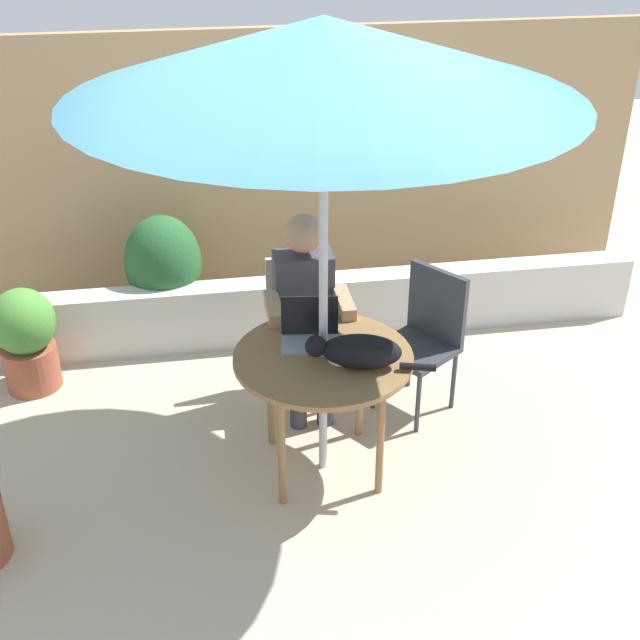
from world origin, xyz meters
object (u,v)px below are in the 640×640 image
patio_umbrella (324,58)px  chair_empty (426,331)px  cat (356,351)px  patio_table (323,366)px  laptop (310,329)px  potted_plant_corner (164,271)px  person_seated (305,305)px  potted_plant_by_chair (26,337)px  chair_occupied (302,318)px

patio_umbrella → chair_empty: bearing=36.0°
cat → patio_table: bearing=139.2°
laptop → potted_plant_corner: bearing=117.8°
patio_table → cat: size_ratio=1.46×
patio_table → person_seated: person_seated is taller
chair_empty → potted_plant_by_chair: 2.45m
chair_occupied → potted_plant_by_chair: 1.71m
chair_empty → laptop: size_ratio=2.63×
patio_umbrella → potted_plant_by_chair: 2.72m
patio_umbrella → laptop: bearing=104.3°
patio_umbrella → laptop: 1.43m
patio_umbrella → potted_plant_by_chair: patio_umbrella is taller
patio_umbrella → potted_plant_by_chair: bearing=147.1°
laptop → cat: bearing=-57.3°
patio_table → potted_plant_corner: potted_plant_corner is taller
person_seated → chair_occupied: bearing=90.0°
cat → laptop: bearing=122.7°
laptop → patio_table: bearing=-75.7°
person_seated → laptop: size_ratio=3.66×
potted_plant_corner → potted_plant_by_chair: bearing=-146.5°
person_seated → laptop: bearing=-95.4°
patio_umbrella → cat: 1.41m
person_seated → cat: (0.15, -0.75, 0.13)m
potted_plant_by_chair → potted_plant_corner: potted_plant_corner is taller
patio_table → potted_plant_corner: (-0.82, 1.65, -0.19)m
cat → person_seated: bearing=101.0°
patio_table → patio_umbrella: 1.55m
cat → potted_plant_corner: bearing=118.6°
patio_table → laptop: laptop is taller
person_seated → potted_plant_by_chair: person_seated is taller
chair_occupied → chair_empty: 0.75m
person_seated → patio_umbrella: bearing=-90.0°
chair_occupied → potted_plant_by_chair: size_ratio=1.29×
chair_occupied → laptop: laptop is taller
chair_occupied → chair_empty: (0.70, -0.27, 0.00)m
chair_empty → person_seated: 0.73m
patio_table → patio_umbrella: bearing=0.0°
chair_occupied → cat: bearing=-80.8°
patio_table → potted_plant_by_chair: bearing=147.1°
cat → potted_plant_by_chair: (-1.82, 1.21, -0.45)m
chair_empty → potted_plant_by_chair: bearing=166.4°
laptop → potted_plant_corner: laptop is taller
cat → potted_plant_by_chair: size_ratio=0.93×
patio_table → chair_empty: size_ratio=1.06×
patio_umbrella → cat: patio_umbrella is taller
chair_occupied → person_seated: size_ratio=0.72×
chair_occupied → laptop: (-0.04, -0.61, 0.28)m
cat → chair_occupied: bearing=99.2°
patio_umbrella → chair_occupied: 1.87m
laptop → cat: 0.35m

